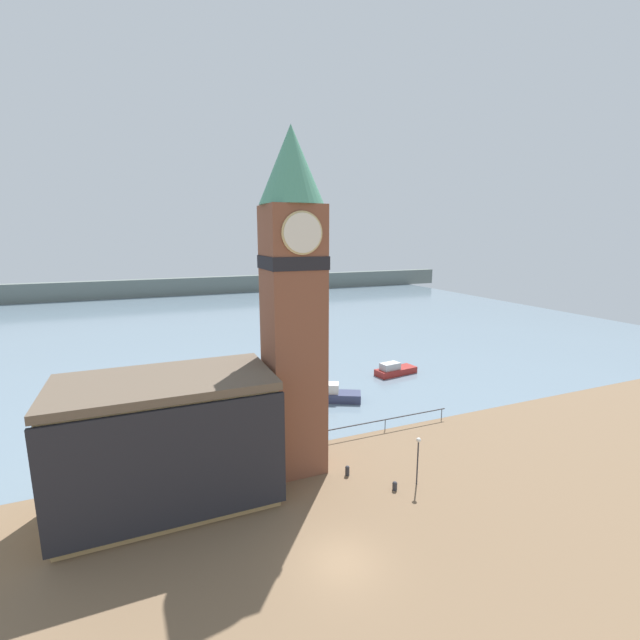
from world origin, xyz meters
The scene contains 11 objects.
ground_plane centered at (0.00, 0.00, 0.00)m, with size 160.00×160.00×0.00m, color brown.
water centered at (0.00, 72.89, 0.00)m, with size 160.00×120.00×0.00m.
far_shoreline centered at (0.00, 112.89, 2.50)m, with size 180.00×3.00×5.00m.
pier_railing centered at (10.32, 12.64, 0.97)m, with size 12.95×0.08×1.09m.
clock_tower centered at (0.94, 10.13, 12.85)m, with size 4.40×4.40×24.22m.
pier_building centered at (-7.91, 9.10, 4.22)m, with size 13.31×7.21×8.40m.
boat_near centered at (9.10, 20.82, 0.69)m, with size 5.40×4.03×1.89m.
boat_far centered at (19.65, 25.83, 0.59)m, with size 5.62×2.74×1.61m.
mooring_bollard_near centered at (6.20, 4.55, 0.33)m, with size 0.34×0.34×0.63m.
mooring_bollard_far centered at (4.01, 7.44, 0.40)m, with size 0.32×0.32×0.75m.
lamp_post centered at (7.97, 4.52, 2.49)m, with size 0.32×0.32×3.51m.
Camera 1 is at (-8.70, -17.89, 17.07)m, focal length 24.00 mm.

